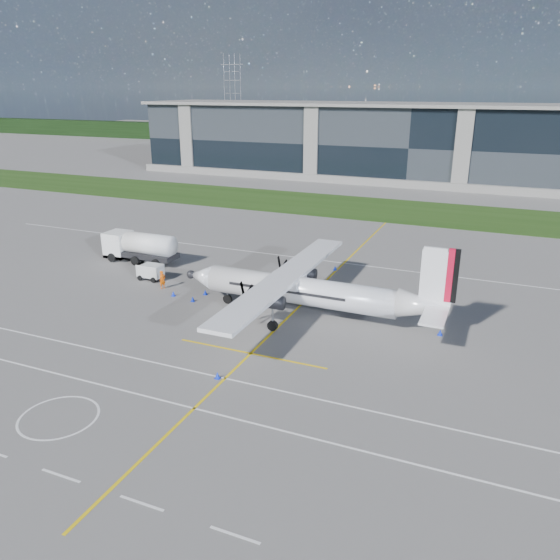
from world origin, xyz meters
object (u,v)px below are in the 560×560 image
Objects in this scene: safety_cone_nose_stbd at (205,292)px; safety_cone_tail at (440,332)px; turboprop_aircraft at (310,276)px; safety_cone_stbdwing at (335,268)px; safety_cone_portwing at (218,375)px; ground_crew_person at (162,278)px; safety_cone_fwd at (173,294)px; safety_cone_nose_port at (193,299)px; pylon_west at (233,98)px; fuel_tanker_truck at (136,247)px; baggage_tug at (150,272)px.

safety_cone_tail is (21.90, -0.50, 0.00)m from safety_cone_nose_stbd.
turboprop_aircraft is at bearing -5.83° from safety_cone_nose_stbd.
safety_cone_nose_stbd is at bearing -127.56° from safety_cone_stbdwing.
safety_cone_stbdwing is (0.29, 25.41, 0.00)m from safety_cone_portwing.
safety_cone_stbdwing is at bearing 135.68° from safety_cone_tail.
safety_cone_stbdwing is at bearing -26.26° from ground_crew_person.
safety_cone_portwing is 1.00× the size of safety_cone_fwd.
safety_cone_nose_port is at bearing -176.17° from safety_cone_tail.
safety_cone_nose_port is at bearing -63.70° from pylon_west.
ground_crew_person is 4.16× the size of safety_cone_fwd.
turboprop_aircraft is (84.60, -147.82, -11.30)m from pylon_west.
turboprop_aircraft is 11.88× the size of ground_crew_person.
safety_cone_portwing is (82.53, -160.19, -14.75)m from pylon_west.
safety_cone_stbdwing is at bearing 89.34° from safety_cone_portwing.
pylon_west is at bearing 122.99° from safety_cone_tail.
safety_cone_stbdwing is at bearing 14.74° from fuel_tanker_truck.
safety_cone_tail is (12.73, -12.43, 0.00)m from safety_cone_stbdwing.
turboprop_aircraft reaches higher than safety_cone_stbdwing.
safety_cone_nose_port and safety_cone_portwing have the same top height.
pylon_west is 160.10m from baggage_tug.
safety_cone_tail is at bearing -10.98° from fuel_tanker_truck.
safety_cone_stbdwing is (-1.79, 13.04, -3.45)m from turboprop_aircraft.
safety_cone_nose_stbd and safety_cone_stbdwing have the same top height.
baggage_tug is at bearing -41.24° from fuel_tanker_truck.
ground_crew_person is at bearing 135.55° from safety_cone_portwing.
ground_crew_person is 4.16× the size of safety_cone_stbdwing.
baggage_tug reaches higher than safety_cone_nose_stbd.
safety_cone_nose_stbd is (-10.96, 1.12, -3.45)m from turboprop_aircraft.
safety_cone_fwd is at bearing 133.79° from safety_cone_portwing.
pylon_west is 60.00× the size of safety_cone_fwd.
safety_cone_tail is (29.31, -2.14, -0.56)m from baggage_tug.
ground_crew_person is (-15.66, 0.96, -2.66)m from turboprop_aircraft.
baggage_tug reaches higher than safety_cone_nose_port.
turboprop_aircraft reaches higher than safety_cone_portwing.
baggage_tug is at bearing -148.18° from safety_cone_stbdwing.
safety_cone_tail is at bearing 2.36° from safety_cone_fwd.
safety_cone_nose_stbd and safety_cone_fwd have the same top height.
ground_crew_person is at bearing -64.85° from pylon_west.
safety_cone_portwing is (16.29, -15.12, -0.56)m from baggage_tug.
turboprop_aircraft is at bearing 80.46° from safety_cone_portwing.
baggage_tug is (66.24, -145.07, -14.19)m from pylon_west.
turboprop_aircraft is 49.37× the size of safety_cone_portwing.
fuel_tanker_truck reaches higher than safety_cone_stbdwing.
fuel_tanker_truck is 18.19× the size of safety_cone_nose_port.
safety_cone_tail is at bearing -57.01° from pylon_west.
ground_crew_person is 4.16× the size of safety_cone_tail.
turboprop_aircraft reaches higher than safety_cone_fwd.
pylon_west is 180.80m from safety_cone_portwing.
fuel_tanker_truck is 18.19× the size of safety_cone_stbdwing.
fuel_tanker_truck is 18.19× the size of safety_cone_portwing.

